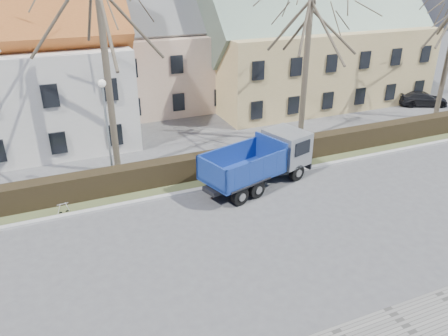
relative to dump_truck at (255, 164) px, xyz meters
name	(u,v)px	position (x,y,z in m)	size (l,w,h in m)	color
ground	(204,245)	(-4.31, -3.94, -1.31)	(120.00, 120.00, 0.00)	#4E4E51
curb_far	(172,195)	(-4.31, 0.66, -1.25)	(80.00, 0.30, 0.12)	#AEADAC
grass_strip	(164,182)	(-4.31, 2.26, -1.26)	(80.00, 3.00, 0.10)	#49532F
hedge	(164,173)	(-4.31, 2.06, -0.66)	(60.00, 0.90, 1.30)	black
building_pink	(162,56)	(-0.31, 16.06, 2.69)	(10.80, 8.80, 8.00)	beige
building_yellow	(311,48)	(11.69, 13.06, 2.94)	(18.80, 10.80, 8.50)	tan
tree_1	(106,59)	(-6.31, 4.56, 5.02)	(9.20, 9.20, 12.65)	#4C4335
tree_2	(306,57)	(5.69, 4.56, 4.19)	(8.00, 8.00, 11.00)	#4C4335
dump_truck	(255,164)	(0.00, 0.00, 0.00)	(6.54, 2.43, 2.62)	navy
streetlight	(108,134)	(-6.82, 3.06, 1.58)	(0.45, 0.45, 5.78)	#8C9499
cart_frame	(59,209)	(-9.74, 0.93, -0.99)	(0.70, 0.40, 0.64)	silver
parked_car_b	(423,99)	(19.17, 7.40, -0.73)	(1.61, 3.96, 1.15)	black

